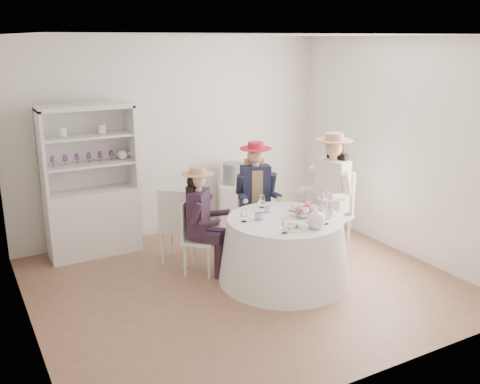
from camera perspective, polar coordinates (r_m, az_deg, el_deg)
ground at (r=6.14m, az=0.46°, el=-9.69°), size 4.50×4.50×0.00m
ceiling at (r=5.52m, az=0.52°, el=16.41°), size 4.50×4.50×0.00m
wall_back at (r=7.45m, az=-7.11°, el=5.79°), size 4.50×0.00×4.50m
wall_front at (r=4.12m, az=14.26°, el=-3.11°), size 4.50×0.00×4.50m
wall_left at (r=5.01m, az=-22.54°, el=-0.44°), size 0.00×4.50×4.50m
wall_right at (r=7.04m, az=16.72°, el=4.62°), size 0.00×4.50×4.50m
tea_table at (r=6.10m, az=4.72°, el=-6.14°), size 1.49×1.49×0.74m
hutch at (r=6.98m, az=-15.49°, el=-1.07°), size 1.22×0.66×1.91m
side_table at (r=7.75m, az=-0.68°, el=-1.45°), size 0.55×0.55×0.66m
hatbox at (r=7.62m, az=-0.69°, el=2.01°), size 0.37×0.37×0.30m
guest_left at (r=6.14m, az=-4.25°, el=-2.44°), size 0.54×0.54×1.28m
guest_mid at (r=6.81m, az=1.68°, el=0.21°), size 0.54×0.58×1.42m
guest_right at (r=6.71m, az=9.65°, el=0.43°), size 0.64×0.59×1.57m
spare_chair at (r=6.52m, az=-6.83°, el=-3.36°), size 0.55×0.55×0.95m
teacup_a at (r=5.89m, az=2.01°, el=-2.66°), size 0.11×0.11×0.07m
teacup_b at (r=6.14m, az=2.89°, el=-1.92°), size 0.09×0.09×0.07m
teacup_c at (r=6.18m, az=6.41°, el=-1.83°), size 0.11×0.11×0.07m
flower_bowl at (r=6.03m, az=6.73°, el=-2.44°), size 0.21×0.21×0.05m
flower_arrangement at (r=6.04m, az=6.62°, el=-1.66°), size 0.20×0.21×0.08m
table_teapot at (r=5.68m, az=8.10°, el=-2.99°), size 0.28×0.20×0.21m
sandwich_plate at (r=5.67m, az=5.86°, el=-3.72°), size 0.29×0.29×0.06m
cupcake_stand at (r=6.16m, az=9.19°, el=-1.49°), size 0.26×0.26×0.24m
stemware_set at (r=5.94m, az=4.82°, el=-2.14°), size 0.97×0.93×0.15m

